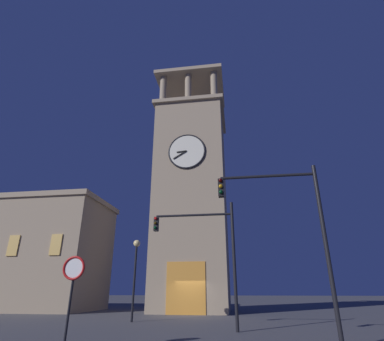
{
  "coord_description": "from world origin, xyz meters",
  "views": [
    {
      "loc": [
        -3.82,
        24.49,
        1.78
      ],
      "look_at": [
        0.43,
        -4.56,
        13.54
      ],
      "focal_mm": 28.07,
      "sensor_mm": 36.0,
      "label": 1
    }
  ],
  "objects_px": {
    "clocktower": "(192,198)",
    "traffic_signal_near": "(207,243)",
    "traffic_signal_mid": "(289,219)",
    "no_horn_sign": "(73,275)",
    "adjacent_wing_building": "(3,254)",
    "street_lamp": "(135,263)"
  },
  "relations": [
    {
      "from": "adjacent_wing_building",
      "to": "no_horn_sign",
      "type": "height_order",
      "value": "adjacent_wing_building"
    },
    {
      "from": "traffic_signal_near",
      "to": "traffic_signal_mid",
      "type": "xyz_separation_m",
      "value": [
        -3.56,
        3.85,
        0.29
      ]
    },
    {
      "from": "clocktower",
      "to": "no_horn_sign",
      "type": "distance_m",
      "value": 21.0
    },
    {
      "from": "traffic_signal_mid",
      "to": "no_horn_sign",
      "type": "height_order",
      "value": "traffic_signal_mid"
    },
    {
      "from": "clocktower",
      "to": "adjacent_wing_building",
      "type": "xyz_separation_m",
      "value": [
        19.53,
        0.46,
        -5.28
      ]
    },
    {
      "from": "street_lamp",
      "to": "no_horn_sign",
      "type": "relative_size",
      "value": 1.71
    },
    {
      "from": "traffic_signal_mid",
      "to": "clocktower",
      "type": "bearing_deg",
      "value": -69.96
    },
    {
      "from": "clocktower",
      "to": "traffic_signal_mid",
      "type": "bearing_deg",
      "value": 110.04
    },
    {
      "from": "adjacent_wing_building",
      "to": "traffic_signal_near",
      "type": "bearing_deg",
      "value": 149.86
    },
    {
      "from": "adjacent_wing_building",
      "to": "street_lamp",
      "type": "relative_size",
      "value": 4.25
    },
    {
      "from": "no_horn_sign",
      "to": "traffic_signal_mid",
      "type": "bearing_deg",
      "value": -164.81
    },
    {
      "from": "clocktower",
      "to": "no_horn_sign",
      "type": "bearing_deg",
      "value": 86.53
    },
    {
      "from": "traffic_signal_mid",
      "to": "traffic_signal_near",
      "type": "bearing_deg",
      "value": -47.23
    },
    {
      "from": "adjacent_wing_building",
      "to": "traffic_signal_near",
      "type": "xyz_separation_m",
      "value": [
        -22.25,
        12.92,
        -1.21
      ]
    },
    {
      "from": "adjacent_wing_building",
      "to": "traffic_signal_near",
      "type": "distance_m",
      "value": 25.76
    },
    {
      "from": "adjacent_wing_building",
      "to": "traffic_signal_mid",
      "type": "xyz_separation_m",
      "value": [
        -25.82,
        16.77,
        -0.92
      ]
    },
    {
      "from": "traffic_signal_near",
      "to": "traffic_signal_mid",
      "type": "height_order",
      "value": "traffic_signal_mid"
    },
    {
      "from": "traffic_signal_near",
      "to": "street_lamp",
      "type": "relative_size",
      "value": 1.25
    },
    {
      "from": "traffic_signal_near",
      "to": "street_lamp",
      "type": "height_order",
      "value": "traffic_signal_near"
    },
    {
      "from": "clocktower",
      "to": "traffic_signal_near",
      "type": "xyz_separation_m",
      "value": [
        -2.73,
        13.38,
        -6.49
      ]
    },
    {
      "from": "adjacent_wing_building",
      "to": "street_lamp",
      "type": "xyz_separation_m",
      "value": [
        -17.2,
        9.07,
        -1.82
      ]
    },
    {
      "from": "traffic_signal_mid",
      "to": "no_horn_sign",
      "type": "xyz_separation_m",
      "value": [
        7.45,
        2.02,
        -2.09
      ]
    }
  ]
}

